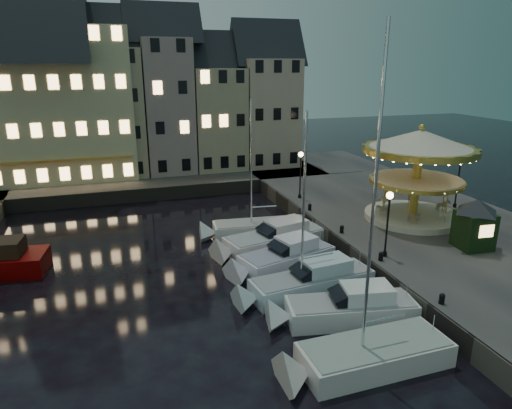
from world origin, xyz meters
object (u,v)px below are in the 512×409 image
object	(u,v)px
bollard_b	(381,256)
motorboat_f	(253,229)
motorboat_c	(306,283)
bollard_c	(342,229)
motorboat_e	(271,240)
bollard_d	(310,207)
ticket_kiosk	(476,215)
motorboat_d	(282,259)
carousel	(419,158)
motorboat_a	(363,358)
streetlamp_c	(300,168)
bollard_a	(442,298)
streetlamp_b	(388,215)
motorboat_b	(343,310)
streetlamp_d	(459,176)

from	to	relation	value
bollard_b	motorboat_f	size ratio (longest dim) A/B	0.05
bollard_b	motorboat_c	world-z (taller)	motorboat_c
bollard_c	motorboat_e	bearing A→B (deg)	159.82
bollard_d	motorboat_f	distance (m)	5.36
motorboat_e	ticket_kiosk	size ratio (longest dim) A/B	2.30
motorboat_d	motorboat_f	world-z (taller)	motorboat_f
motorboat_c	motorboat_d	bearing A→B (deg)	91.70
bollard_b	carousel	bearing A→B (deg)	42.11
motorboat_f	motorboat_a	bearing A→B (deg)	-90.91
streetlamp_c	bollard_a	distance (m)	19.66
streetlamp_b	streetlamp_c	world-z (taller)	same
bollard_a	carousel	xyz separation A→B (m)	(6.67, 11.53, 4.51)
streetlamp_b	ticket_kiosk	distance (m)	6.23
streetlamp_c	ticket_kiosk	world-z (taller)	streetlamp_c
bollard_b	motorboat_f	distance (m)	10.92
streetlamp_c	bollard_c	world-z (taller)	streetlamp_c
carousel	ticket_kiosk	distance (m)	6.60
bollard_a	motorboat_a	bearing A→B (deg)	-161.98
bollard_a	carousel	bearing A→B (deg)	59.95
streetlamp_b	ticket_kiosk	size ratio (longest dim) A/B	1.11
bollard_d	motorboat_b	size ratio (longest dim) A/B	0.07
streetlamp_c	bollard_a	size ratio (longest dim) A/B	7.32
streetlamp_b	motorboat_f	bearing A→B (deg)	122.46
bollard_a	bollard_b	world-z (taller)	same
bollard_b	motorboat_a	bearing A→B (deg)	-126.78
motorboat_a	motorboat_b	bearing A→B (deg)	74.79
bollard_a	bollard_b	distance (m)	5.50
streetlamp_b	motorboat_b	bearing A→B (deg)	-141.22
bollard_c	ticket_kiosk	world-z (taller)	ticket_kiosk
streetlamp_b	bollard_b	size ratio (longest dim) A/B	7.32
streetlamp_b	bollard_d	xyz separation A→B (m)	(-0.60, 10.00, -2.41)
streetlamp_c	streetlamp_d	xyz separation A→B (m)	(11.30, -6.50, 0.00)
motorboat_f	carousel	world-z (taller)	motorboat_f
motorboat_d	motorboat_e	xyz separation A→B (m)	(0.43, 3.30, 0.00)
bollard_d	motorboat_c	distance (m)	11.91
bollard_a	ticket_kiosk	world-z (taller)	ticket_kiosk
motorboat_e	carousel	distance (m)	12.65
bollard_d	carousel	bearing A→B (deg)	-33.84
streetlamp_d	bollard_a	size ratio (longest dim) A/B	7.32
bollard_d	motorboat_e	xyz separation A→B (m)	(-4.72, -3.76, -0.96)
bollard_d	streetlamp_c	bearing A→B (deg)	80.27
streetlamp_b	streetlamp_d	world-z (taller)	same
streetlamp_c	streetlamp_b	bearing A→B (deg)	-90.00
bollard_a	bollard_d	size ratio (longest dim) A/B	1.00
streetlamp_c	bollard_d	distance (m)	4.29
motorboat_a	streetlamp_b	bearing A→B (deg)	52.17
streetlamp_b	bollard_d	distance (m)	10.30
motorboat_e	streetlamp_b	bearing A→B (deg)	-49.53
motorboat_e	motorboat_d	bearing A→B (deg)	-97.47
motorboat_b	motorboat_f	bearing A→B (deg)	93.27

